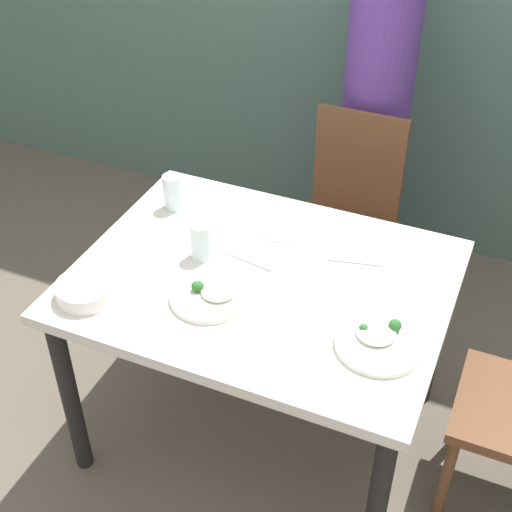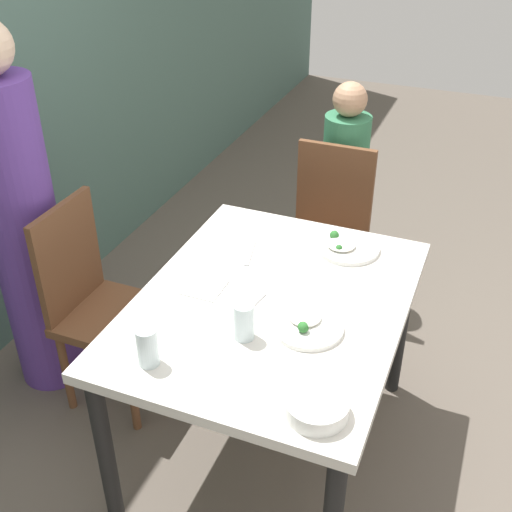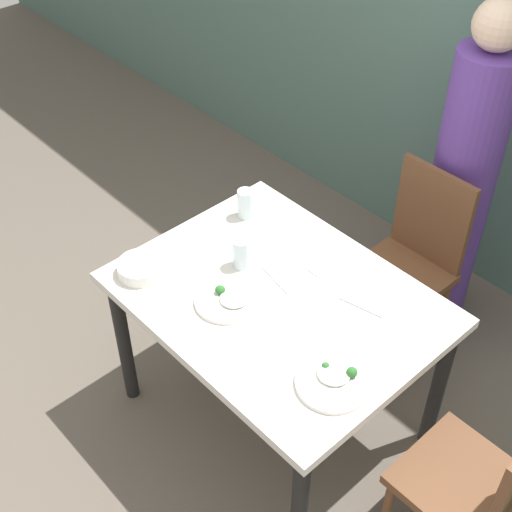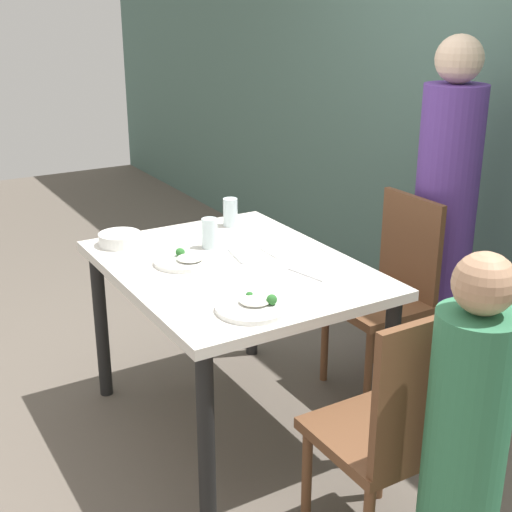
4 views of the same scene
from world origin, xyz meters
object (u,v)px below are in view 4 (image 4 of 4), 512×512
(chair_child_spot, at_px, (394,428))
(glass_water_tall, at_px, (230,212))
(person_child, at_px, (463,461))
(chair_adult_spot, at_px, (389,288))
(bowl_curry, at_px, (120,238))
(plate_rice_adult, at_px, (253,306))
(person_adult, at_px, (444,222))

(chair_child_spot, height_order, glass_water_tall, chair_child_spot)
(person_child, bearing_deg, chair_adult_spot, 147.85)
(chair_child_spot, bearing_deg, glass_water_tall, -96.95)
(glass_water_tall, bearing_deg, bowl_curry, -90.96)
(chair_child_spot, bearing_deg, chair_adult_spot, -129.71)
(chair_child_spot, xyz_separation_m, glass_water_tall, (-1.38, 0.17, 0.33))
(plate_rice_adult, bearing_deg, person_adult, 106.49)
(chair_adult_spot, height_order, plate_rice_adult, chair_adult_spot)
(person_adult, relative_size, person_child, 1.38)
(chair_child_spot, relative_size, glass_water_tall, 6.99)
(chair_child_spot, distance_m, plate_rice_adult, 0.62)
(chair_adult_spot, relative_size, chair_child_spot, 1.00)
(person_adult, relative_size, glass_water_tall, 12.29)
(person_child, xyz_separation_m, bowl_curry, (-1.67, -0.38, 0.23))
(chair_child_spot, bearing_deg, person_child, 90.00)
(chair_adult_spot, relative_size, bowl_curry, 5.06)
(person_adult, height_order, glass_water_tall, person_adult)
(chair_adult_spot, bearing_deg, person_child, -32.15)
(person_adult, distance_m, bowl_curry, 1.51)
(plate_rice_adult, height_order, glass_water_tall, glass_water_tall)
(person_child, distance_m, plate_rice_adult, 0.85)
(glass_water_tall, bearing_deg, chair_adult_spot, 48.56)
(glass_water_tall, bearing_deg, chair_child_spot, -6.95)
(chair_child_spot, distance_m, person_adult, 1.40)
(person_child, bearing_deg, person_adult, 138.13)
(person_adult, relative_size, bowl_curry, 8.89)
(chair_adult_spot, height_order, chair_child_spot, same)
(chair_adult_spot, height_order, bowl_curry, chair_adult_spot)
(person_child, relative_size, plate_rice_adult, 4.61)
(chair_adult_spot, xyz_separation_m, plate_rice_adult, (0.37, -0.95, 0.28))
(chair_child_spot, xyz_separation_m, plate_rice_adult, (-0.51, -0.22, 0.28))
(chair_adult_spot, xyz_separation_m, person_child, (1.17, -0.73, 0.06))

